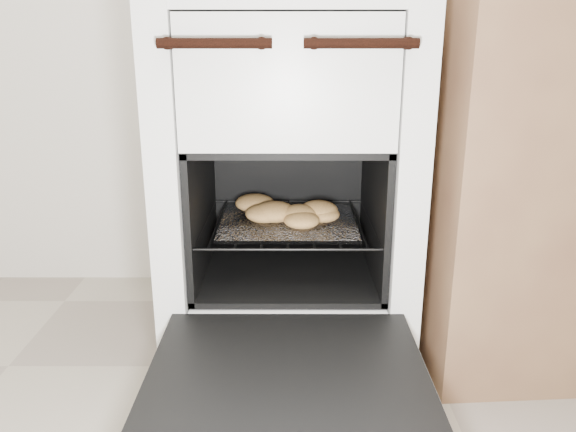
% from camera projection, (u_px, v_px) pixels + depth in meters
% --- Properties ---
extents(stove, '(0.55, 0.61, 0.84)m').
position_uv_depth(stove, '(288.00, 182.00, 1.35)').
color(stove, silver).
rests_on(stove, ground).
extents(oven_door, '(0.49, 0.38, 0.03)m').
position_uv_depth(oven_door, '(288.00, 372.00, 0.97)').
color(oven_door, black).
rests_on(oven_door, stove).
extents(oven_rack, '(0.40, 0.38, 0.01)m').
position_uv_depth(oven_rack, '(288.00, 222.00, 1.31)').
color(oven_rack, black).
rests_on(oven_rack, stove).
extents(foil_sheet, '(0.31, 0.27, 0.01)m').
position_uv_depth(foil_sheet, '(288.00, 222.00, 1.30)').
color(foil_sheet, white).
rests_on(foil_sheet, oven_rack).
extents(baked_rolls, '(0.28, 0.25, 0.04)m').
position_uv_depth(baked_rolls, '(288.00, 212.00, 1.29)').
color(baked_rolls, '#D9A757').
rests_on(baked_rolls, foil_sheet).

